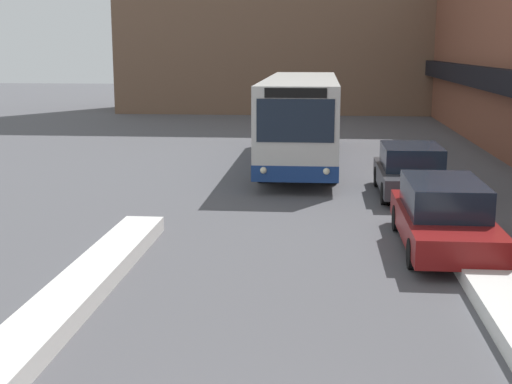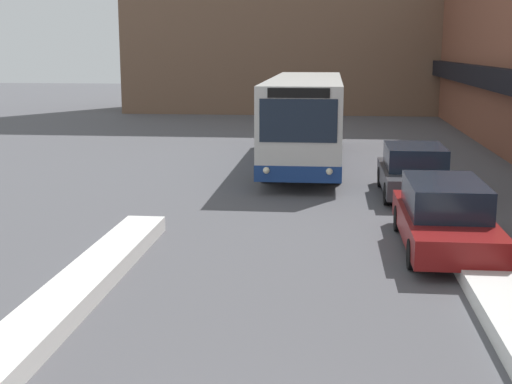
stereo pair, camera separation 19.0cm
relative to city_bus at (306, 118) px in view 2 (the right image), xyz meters
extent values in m
cube|color=black|center=(7.45, 2.73, 1.32)|extent=(0.50, 60.00, 0.90)
cube|color=silver|center=(-3.40, -16.47, -1.56)|extent=(0.90, 12.40, 0.34)
cube|color=silver|center=(0.00, 0.01, 0.08)|extent=(2.54, 12.14, 2.77)
cube|color=navy|center=(0.00, 0.01, -1.06)|extent=(2.56, 12.16, 0.49)
cube|color=#192333|center=(0.00, 0.01, 0.47)|extent=(2.56, 11.17, 0.76)
cube|color=#192333|center=(0.00, -6.08, 0.50)|extent=(2.23, 0.03, 1.25)
cube|color=black|center=(0.00, -6.08, 1.29)|extent=(1.78, 0.03, 0.28)
sphere|color=#F2EAC6|center=(-0.91, -6.09, -0.95)|extent=(0.20, 0.20, 0.20)
sphere|color=#F2EAC6|center=(0.91, -6.09, -0.95)|extent=(0.20, 0.20, 0.20)
cylinder|color=black|center=(-1.15, -3.76, -1.23)|extent=(0.28, 1.00, 1.00)
cylinder|color=black|center=(1.15, -3.76, -1.23)|extent=(0.28, 1.00, 1.00)
cylinder|color=black|center=(-1.15, 3.77, -1.23)|extent=(0.28, 1.00, 1.00)
cylinder|color=black|center=(1.15, 3.77, -1.23)|extent=(0.28, 1.00, 1.00)
cube|color=maroon|center=(3.40, -11.26, -1.20)|extent=(1.79, 4.84, 0.57)
cube|color=#192333|center=(3.40, -11.14, -0.58)|extent=(1.58, 2.66, 0.67)
cylinder|color=black|center=(4.21, -12.76, -1.42)|extent=(0.20, 0.61, 0.61)
cylinder|color=black|center=(2.58, -12.76, -1.42)|extent=(0.20, 0.61, 0.61)
cylinder|color=black|center=(4.21, -9.76, -1.42)|extent=(0.20, 0.61, 0.61)
cylinder|color=black|center=(2.58, -9.76, -1.42)|extent=(0.20, 0.61, 0.61)
cube|color=#38383D|center=(3.40, -5.55, -1.20)|extent=(1.88, 4.25, 0.56)
cube|color=#192333|center=(3.40, -5.44, -0.58)|extent=(1.66, 2.34, 0.66)
cylinder|color=black|center=(4.26, -6.87, -1.41)|extent=(0.20, 0.63, 0.63)
cylinder|color=black|center=(2.53, -6.87, -1.41)|extent=(0.20, 0.63, 0.63)
cylinder|color=black|center=(4.26, -4.23, -1.41)|extent=(0.20, 0.63, 0.63)
cylinder|color=black|center=(2.53, -4.23, -1.41)|extent=(0.20, 0.63, 0.63)
camera|label=1|loc=(0.73, -26.46, 2.55)|focal=50.00mm
camera|label=2|loc=(0.91, -26.44, 2.55)|focal=50.00mm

